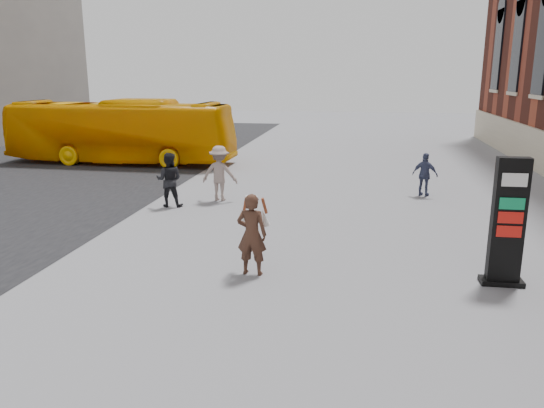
% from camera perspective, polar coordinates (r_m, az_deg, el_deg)
% --- Properties ---
extents(ground, '(100.00, 100.00, 0.00)m').
position_cam_1_polar(ground, '(10.75, -0.75, -9.08)').
color(ground, '#9E9EA3').
extents(info_pylon, '(0.84, 0.43, 2.62)m').
position_cam_1_polar(info_pylon, '(11.54, 24.02, -1.82)').
color(info_pylon, black).
rests_on(info_pylon, ground).
extents(woman, '(0.69, 0.63, 1.77)m').
position_cam_1_polar(woman, '(11.21, -2.18, -3.17)').
color(woman, '#392016').
rests_on(woman, ground).
extents(bus, '(10.84, 2.80, 3.00)m').
position_cam_1_polar(bus, '(26.26, -16.00, 7.50)').
color(bus, '#E99C00').
rests_on(bus, road).
extents(pedestrian_a, '(0.91, 0.75, 1.75)m').
position_cam_1_polar(pedestrian_a, '(17.29, -11.01, 2.58)').
color(pedestrian_a, black).
rests_on(pedestrian_a, ground).
extents(pedestrian_b, '(1.21, 0.71, 1.85)m').
position_cam_1_polar(pedestrian_b, '(17.85, -5.66, 3.30)').
color(pedestrian_b, gray).
rests_on(pedestrian_b, ground).
extents(pedestrian_c, '(0.96, 0.70, 1.51)m').
position_cam_1_polar(pedestrian_c, '(19.20, 16.13, 3.05)').
color(pedestrian_c, '#3D4464').
rests_on(pedestrian_c, ground).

